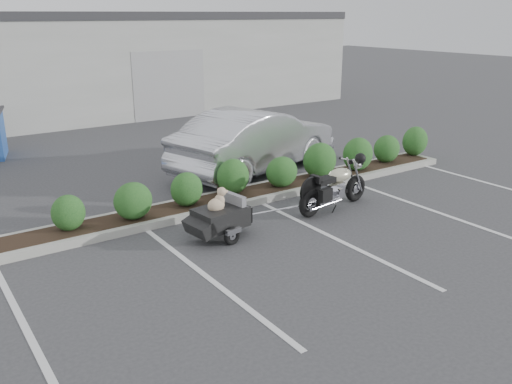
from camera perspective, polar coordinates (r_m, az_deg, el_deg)
ground at (r=9.83m, az=0.79°, el=-5.38°), size 90.00×90.00×0.00m
planter_kerb at (r=12.02m, az=-1.35°, el=-0.48°), size 12.00×1.00×0.15m
building at (r=24.97m, az=-22.86°, el=12.47°), size 26.00×10.00×4.00m
motorcycle at (r=11.46m, az=8.26°, el=0.46°), size 2.06×0.78×1.18m
pet_trailer at (r=9.91m, az=-3.82°, el=-2.63°), size 1.66×0.94×0.98m
sedan at (r=14.10m, az=-0.04°, el=5.49°), size 5.25×3.05×1.64m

